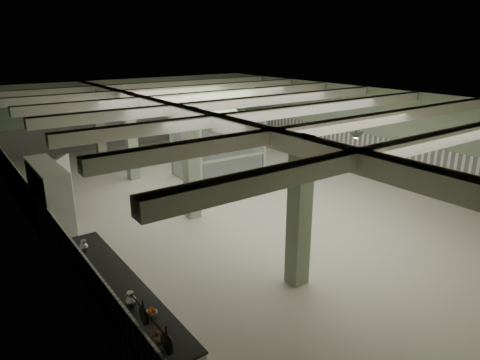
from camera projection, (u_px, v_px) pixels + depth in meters
floor at (237, 193)px, 16.34m from camera, size 20.00×20.00×0.00m
ceiling at (237, 98)px, 15.22m from camera, size 14.00×20.00×0.02m
wall_back at (132, 112)px, 23.50m from camera, size 14.00×0.02×3.60m
wall_left at (32, 182)px, 11.90m from camera, size 0.02×20.00×3.60m
wall_right at (361, 126)px, 19.66m from camera, size 0.02×20.00×3.60m
wainscot_left at (39, 217)px, 12.24m from camera, size 0.05×19.90×1.50m
wainscot_right at (359, 148)px, 19.98m from camera, size 0.05×19.90×1.50m
wainscot_back at (134, 131)px, 23.81m from camera, size 13.90×0.05×1.50m
girder at (174, 111)px, 13.90m from camera, size 0.45×19.90×0.40m
beam_a at (432, 141)px, 9.49m from camera, size 13.90×0.35×0.32m
beam_b at (345, 124)px, 11.42m from camera, size 13.90×0.35×0.32m
beam_c at (283, 112)px, 13.35m from camera, size 13.90×0.35×0.32m
beam_d at (237, 103)px, 15.28m from camera, size 13.90×0.35×0.32m
beam_e at (201, 96)px, 17.21m from camera, size 13.90×0.35×0.32m
beam_f at (172, 90)px, 19.14m from camera, size 13.90×0.35×0.32m
beam_g at (149, 86)px, 21.07m from camera, size 13.90×0.35×0.32m
column_a at (299, 213)px, 9.76m from camera, size 0.42×0.42×3.60m
column_b at (191, 164)px, 13.62m from camera, size 0.42×0.42×3.60m
column_c at (131, 137)px, 17.48m from camera, size 0.42×0.42×3.60m
column_d at (99, 122)px, 20.57m from camera, size 0.42×0.42×3.60m
hook_rail at (148, 315)px, 6.05m from camera, size 0.02×1.20×0.02m
pendant_front at (356, 135)px, 11.81m from camera, size 0.44×0.44×0.22m
pendant_mid at (240, 110)px, 16.05m from camera, size 0.44×0.44×0.22m
pendant_back at (177, 97)px, 19.91m from camera, size 0.44×0.44×0.22m
prep_counter at (118, 304)px, 8.67m from camera, size 0.95×5.46×0.91m
pitcher_near at (131, 300)px, 7.78m from camera, size 0.25×0.28×0.31m
pitcher_far at (84, 246)px, 9.81m from camera, size 0.23×0.26×0.30m
veg_colander at (160, 340)px, 6.82m from camera, size 0.55×0.55×0.19m
orange_bowl at (151, 314)px, 7.55m from camera, size 0.26×0.26×0.08m
skillet_near at (167, 344)px, 5.79m from camera, size 0.04×0.31×0.31m
skillet_far at (144, 316)px, 6.38m from camera, size 0.04×0.28×0.28m
walkin_cooler at (51, 202)px, 12.11m from camera, size 1.12×2.62×2.40m
guard_booth at (217, 135)px, 17.85m from camera, size 3.37×2.88×2.64m
filing_cabinet at (255, 159)px, 18.93m from camera, size 0.42×0.56×1.14m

